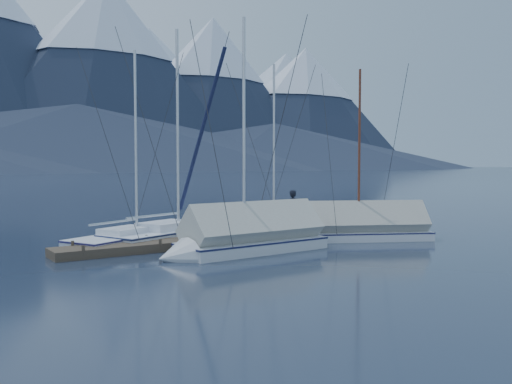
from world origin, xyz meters
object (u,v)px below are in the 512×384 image
Objects in this scene: person at (294,209)px; sailboat_covered_far at (241,241)px; sailboat_open_right at (280,227)px; sailboat_covered_near at (356,230)px; sailboat_open_left at (144,238)px; sailboat_open_mid at (187,233)px.

sailboat_covered_far is at bearing 144.37° from person.
sailboat_covered_near is (0.81, -4.78, 0.26)m from sailboat_open_right.
sailboat_open_left is 7.44m from sailboat_open_right.
sailboat_covered_near is 4.60× the size of person.
sailboat_open_left is at bearing 110.62° from sailboat_covered_far.
sailboat_open_left is 1.07× the size of sailboat_covered_near.
person is at bearing -18.05° from sailboat_open_left.
sailboat_covered_far is (1.92, -5.10, 0.33)m from sailboat_open_left.
sailboat_covered_near is 6.34m from sailboat_covered_far.
sailboat_open_mid is 1.13× the size of sailboat_open_right.
sailboat_open_mid is 5.31m from sailboat_covered_far.
sailboat_open_mid is at bearing 176.76° from sailboat_open_right.
sailboat_open_right is (5.25, -0.30, -0.02)m from sailboat_open_mid.
sailboat_covered_far is (-6.34, -0.22, 0.06)m from sailboat_covered_near.
sailboat_open_right is 4.85m from sailboat_covered_near.
sailboat_covered_far reaches higher than person.
sailboat_open_right is at bearing 99.67° from sailboat_covered_near.
sailboat_open_left reaches higher than person.
sailboat_open_mid is at bearing 5.04° from sailboat_open_left.
sailboat_open_mid reaches higher than person.
sailboat_open_mid is at bearing 87.03° from sailboat_covered_far.
sailboat_open_left is at bearing 149.40° from sailboat_covered_near.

